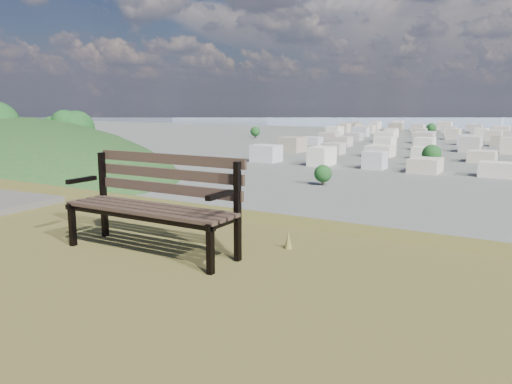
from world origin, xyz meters
The scene contains 2 objects.
park_bench centered at (1.32, 2.48, 25.53)m, with size 1.80×0.59×0.94m.
city_trees centered at (-26.39, 319.00, 4.83)m, with size 406.52×387.20×9.98m.
Camera 1 is at (4.59, -1.10, 26.43)m, focal length 35.00 mm.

